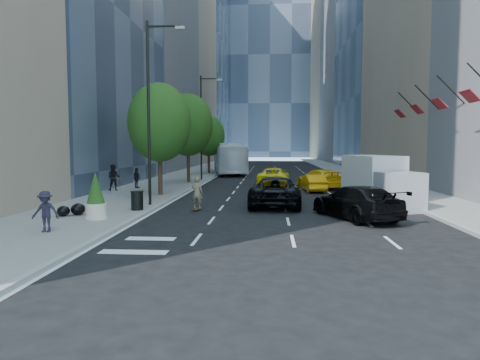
# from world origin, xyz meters

# --- Properties ---
(ground) EXTENTS (160.00, 160.00, 0.00)m
(ground) POSITION_xyz_m (0.00, 0.00, 0.00)
(ground) COLOR black
(ground) RESTS_ON ground
(sidewalk_left) EXTENTS (6.00, 120.00, 0.15)m
(sidewalk_left) POSITION_xyz_m (-9.00, 30.00, 0.07)
(sidewalk_left) COLOR slate
(sidewalk_left) RESTS_ON ground
(sidewalk_right) EXTENTS (4.00, 120.00, 0.15)m
(sidewalk_right) POSITION_xyz_m (10.00, 30.00, 0.07)
(sidewalk_right) COLOR slate
(sidewalk_right) RESTS_ON ground
(tower_left_mid) EXTENTS (20.00, 24.00, 45.00)m
(tower_left_mid) POSITION_xyz_m (-22.00, 42.00, 22.50)
(tower_left_mid) COLOR slate
(tower_left_mid) RESTS_ON ground
(tower_left_end) EXTENTS (20.00, 28.00, 60.00)m
(tower_left_end) POSITION_xyz_m (-22.00, 92.00, 30.00)
(tower_left_end) COLOR #323C4E
(tower_left_end) RESTS_ON ground
(tower_right_mid) EXTENTS (20.00, 24.00, 65.00)m
(tower_right_mid) POSITION_xyz_m (22.00, 74.00, 32.50)
(tower_right_mid) COLOR slate
(tower_right_mid) RESTS_ON ground
(tower_right_far) EXTENTS (20.00, 24.00, 50.00)m
(tower_right_far) POSITION_xyz_m (22.00, 98.00, 25.00)
(tower_right_far) COLOR gray
(tower_right_far) RESTS_ON ground
(tower_distant) EXTENTS (40.00, 20.00, 90.00)m
(tower_distant) POSITION_xyz_m (0.00, 120.00, 45.00)
(tower_distant) COLOR #323C4E
(tower_distant) RESTS_ON ground
(lamp_near) EXTENTS (2.13, 0.22, 10.00)m
(lamp_near) POSITION_xyz_m (-6.32, 4.00, 5.81)
(lamp_near) COLOR black
(lamp_near) RESTS_ON sidewalk_left
(lamp_far) EXTENTS (2.13, 0.22, 10.00)m
(lamp_far) POSITION_xyz_m (-6.32, 22.00, 5.81)
(lamp_far) COLOR black
(lamp_far) RESTS_ON sidewalk_left
(tree_near) EXTENTS (4.20, 4.20, 7.46)m
(tree_near) POSITION_xyz_m (-7.20, 9.00, 4.97)
(tree_near) COLOR #302112
(tree_near) RESTS_ON sidewalk_left
(tree_mid) EXTENTS (4.50, 4.50, 7.99)m
(tree_mid) POSITION_xyz_m (-7.20, 19.00, 5.32)
(tree_mid) COLOR #302112
(tree_mid) RESTS_ON sidewalk_left
(tree_far) EXTENTS (3.90, 3.90, 6.92)m
(tree_far) POSITION_xyz_m (-7.20, 32.00, 4.62)
(tree_far) COLOR #302112
(tree_far) RESTS_ON sidewalk_left
(traffic_signal) EXTENTS (2.48, 0.53, 5.20)m
(traffic_signal) POSITION_xyz_m (-6.40, 40.00, 4.23)
(traffic_signal) COLOR black
(traffic_signal) RESTS_ON sidewalk_left
(facade_flags) EXTENTS (1.85, 13.30, 2.05)m
(facade_flags) POSITION_xyz_m (10.64, 10.00, 6.18)
(facade_flags) COLOR black
(facade_flags) RESTS_ON ground
(skateboarder) EXTENTS (0.67, 0.50, 1.69)m
(skateboarder) POSITION_xyz_m (-3.67, 3.00, 0.84)
(skateboarder) COLOR #706346
(skateboarder) RESTS_ON ground
(black_sedan_lincoln) EXTENTS (3.03, 6.13, 1.67)m
(black_sedan_lincoln) POSITION_xyz_m (0.50, 5.00, 0.84)
(black_sedan_lincoln) COLOR black
(black_sedan_lincoln) RESTS_ON ground
(black_sedan_mercedes) EXTENTS (4.07, 5.86, 1.57)m
(black_sedan_mercedes) POSITION_xyz_m (4.20, 1.00, 0.79)
(black_sedan_mercedes) COLOR black
(black_sedan_mercedes) RESTS_ON ground
(taxi_a) EXTENTS (2.08, 4.91, 1.66)m
(taxi_a) POSITION_xyz_m (0.50, 6.50, 0.83)
(taxi_a) COLOR #E2B50B
(taxi_a) RESTS_ON ground
(taxi_b) EXTENTS (1.70, 3.99, 1.28)m
(taxi_b) POSITION_xyz_m (3.44, 13.08, 0.64)
(taxi_b) COLOR orange
(taxi_b) RESTS_ON ground
(taxi_c) EXTENTS (2.95, 5.67, 1.52)m
(taxi_c) POSITION_xyz_m (0.50, 18.00, 0.76)
(taxi_c) COLOR #FFE90D
(taxi_c) RESTS_ON ground
(taxi_d) EXTENTS (3.92, 5.72, 1.54)m
(taxi_d) POSITION_xyz_m (4.20, 15.50, 0.77)
(taxi_d) COLOR #DFAA0B
(taxi_d) RESTS_ON ground
(city_bus) EXTENTS (5.40, 13.79, 3.75)m
(city_bus) POSITION_xyz_m (-4.80, 32.96, 1.87)
(city_bus) COLOR white
(city_bus) RESTS_ON ground
(box_truck) EXTENTS (3.50, 6.31, 2.86)m
(box_truck) POSITION_xyz_m (6.37, 5.48, 1.45)
(box_truck) COLOR silver
(box_truck) RESTS_ON ground
(pedestrian_a) EXTENTS (1.03, 0.86, 1.93)m
(pedestrian_a) POSITION_xyz_m (-11.20, 11.14, 1.12)
(pedestrian_a) COLOR black
(pedestrian_a) RESTS_ON sidewalk_left
(pedestrian_b) EXTENTS (0.95, 0.89, 1.57)m
(pedestrian_b) POSITION_xyz_m (-10.17, 13.24, 0.94)
(pedestrian_b) COLOR black
(pedestrian_b) RESTS_ON sidewalk_left
(pedestrian_c) EXTENTS (1.05, 0.65, 1.57)m
(pedestrian_c) POSITION_xyz_m (-8.31, -3.77, 0.93)
(pedestrian_c) COLOR black
(pedestrian_c) RESTS_ON sidewalk_left
(trash_can) EXTENTS (0.61, 0.61, 0.92)m
(trash_can) POSITION_xyz_m (-6.60, 2.00, 0.61)
(trash_can) COLOR black
(trash_can) RESTS_ON sidewalk_left
(planter_shrub) EXTENTS (0.88, 0.88, 2.12)m
(planter_shrub) POSITION_xyz_m (-7.60, -0.77, 1.16)
(planter_shrub) COLOR beige
(planter_shrub) RESTS_ON sidewalk_left
(garbage_bags) EXTENTS (1.13, 1.09, 0.56)m
(garbage_bags) POSITION_xyz_m (-9.10, 0.04, 0.41)
(garbage_bags) COLOR black
(garbage_bags) RESTS_ON sidewalk_left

